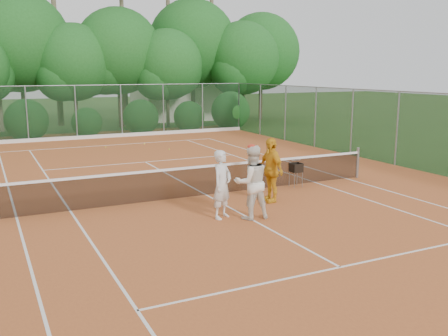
{
  "coord_description": "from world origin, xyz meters",
  "views": [
    {
      "loc": [
        -6.12,
        -13.71,
        3.83
      ],
      "look_at": [
        -0.0,
        -1.2,
        1.1
      ],
      "focal_mm": 40.0,
      "sensor_mm": 36.0,
      "label": 1
    }
  ],
  "objects_px": {
    "ball_hopper": "(296,168)",
    "player_center_grp": "(251,182)",
    "player_white": "(222,184)",
    "player_yellow": "(271,170)"
  },
  "relations": [
    {
      "from": "player_yellow",
      "to": "ball_hopper",
      "type": "relative_size",
      "value": 2.38
    },
    {
      "from": "player_white",
      "to": "player_yellow",
      "type": "relative_size",
      "value": 0.95
    },
    {
      "from": "player_white",
      "to": "player_yellow",
      "type": "distance_m",
      "value": 2.2
    },
    {
      "from": "player_center_grp",
      "to": "ball_hopper",
      "type": "height_order",
      "value": "player_center_grp"
    },
    {
      "from": "player_yellow",
      "to": "player_center_grp",
      "type": "bearing_deg",
      "value": -49.27
    },
    {
      "from": "player_white",
      "to": "player_yellow",
      "type": "bearing_deg",
      "value": -6.86
    },
    {
      "from": "player_white",
      "to": "player_center_grp",
      "type": "xyz_separation_m",
      "value": [
        0.66,
        -0.37,
        0.07
      ]
    },
    {
      "from": "ball_hopper",
      "to": "player_center_grp",
      "type": "bearing_deg",
      "value": -116.64
    },
    {
      "from": "player_center_grp",
      "to": "ball_hopper",
      "type": "xyz_separation_m",
      "value": [
        3.1,
        2.51,
        -0.34
      ]
    },
    {
      "from": "player_yellow",
      "to": "ball_hopper",
      "type": "distance_m",
      "value": 2.18
    }
  ]
}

